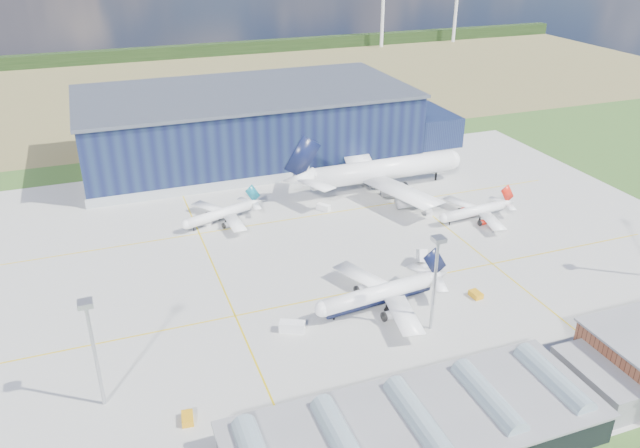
{
  "coord_description": "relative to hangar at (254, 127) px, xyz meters",
  "views": [
    {
      "loc": [
        -53.49,
        -129.66,
        82.26
      ],
      "look_at": [
        0.3,
        15.14,
        7.11
      ],
      "focal_mm": 35.0,
      "sensor_mm": 36.0,
      "label": 1
    }
  ],
  "objects": [
    {
      "name": "ground",
      "position": [
        -2.81,
        -94.8,
        -11.62
      ],
      "size": [
        600.0,
        600.0,
        0.0
      ],
      "primitive_type": "plane",
      "color": "#375A21",
      "rests_on": "ground"
    },
    {
      "name": "apron",
      "position": [
        -2.81,
        -84.8,
        -11.59
      ],
      "size": [
        220.0,
        160.0,
        0.08
      ],
      "color": "#A8A8A3",
      "rests_on": "ground"
    },
    {
      "name": "farmland",
      "position": [
        -2.81,
        125.2,
        -11.62
      ],
      "size": [
        600.0,
        220.0,
        0.01
      ],
      "primitive_type": "cube",
      "color": "olive",
      "rests_on": "ground"
    },
    {
      "name": "treeline",
      "position": [
        -2.81,
        205.2,
        -7.62
      ],
      "size": [
        600.0,
        8.0,
        8.0
      ],
      "primitive_type": "cube",
      "color": "black",
      "rests_on": "ground"
    },
    {
      "name": "hangar",
      "position": [
        0.0,
        0.0,
        0.0
      ],
      "size": [
        145.0,
        62.0,
        26.1
      ],
      "color": "#101638",
      "rests_on": "ground"
    },
    {
      "name": "glass_concourse",
      "position": [
        -9.26,
        -154.8,
        -7.93
      ],
      "size": [
        78.0,
        23.0,
        8.6
      ],
      "color": "black",
      "rests_on": "ground"
    },
    {
      "name": "light_mast_west",
      "position": [
        -62.81,
        -124.8,
        3.82
      ],
      "size": [
        2.6,
        2.6,
        23.0
      ],
      "color": "#ADAFB4",
      "rests_on": "ground"
    },
    {
      "name": "light_mast_center",
      "position": [
        7.19,
        -124.8,
        3.82
      ],
      "size": [
        2.6,
        2.6,
        23.0
      ],
      "color": "#ADAFB4",
      "rests_on": "ground"
    },
    {
      "name": "airliner_navy",
      "position": [
        -0.61,
        -113.02,
        -5.68
      ],
      "size": [
        39.94,
        39.23,
        11.88
      ],
      "primitive_type": null,
      "rotation": [
        0.0,
        0.0,
        3.25
      ],
      "color": "white",
      "rests_on": "ground"
    },
    {
      "name": "airliner_red",
      "position": [
        47.48,
        -79.62,
        -7.03
      ],
      "size": [
        30.53,
        29.98,
        9.18
      ],
      "primitive_type": null,
      "rotation": [
        0.0,
        0.0,
        3.23
      ],
      "color": "white",
      "rests_on": "ground"
    },
    {
      "name": "airliner_widebody",
      "position": [
        32.31,
        -47.53,
        -0.86
      ],
      "size": [
        66.7,
        65.28,
        21.51
      ],
      "primitive_type": null,
      "rotation": [
        0.0,
        0.0,
        0.01
      ],
      "color": "white",
      "rests_on": "ground"
    },
    {
      "name": "airliner_regional",
      "position": [
        -25.67,
        -54.8,
        -7.04
      ],
      "size": [
        35.42,
        35.04,
        9.15
      ],
      "primitive_type": null,
      "rotation": [
        0.0,
        0.0,
        3.47
      ],
      "color": "white",
      "rests_on": "ground"
    },
    {
      "name": "gse_tug_a",
      "position": [
        -48.83,
        -134.96,
        -10.9
      ],
      "size": [
        2.48,
        3.65,
        1.43
      ],
      "primitive_type": "cube",
      "rotation": [
        0.0,
        0.0,
        -0.12
      ],
      "color": "orange",
      "rests_on": "ground"
    },
    {
      "name": "gse_tug_b",
      "position": [
        23.9,
        -117.25,
        -10.9
      ],
      "size": [
        2.45,
        3.47,
        1.43
      ],
      "primitive_type": "cube",
      "rotation": [
        0.0,
        0.0,
        0.08
      ],
      "color": "orange",
      "rests_on": "ground"
    },
    {
      "name": "gse_van_a",
      "position": [
        -22.29,
        -115.07,
        -10.39
      ],
      "size": [
        6.12,
        4.72,
        2.45
      ],
      "primitive_type": "cube",
      "rotation": [
        0.0,
        0.0,
        1.1
      ],
      "color": "white",
      "rests_on": "ground"
    },
    {
      "name": "gse_cart_a",
      "position": [
        36.81,
        -71.34,
        -10.95
      ],
      "size": [
        3.01,
        3.61,
        1.34
      ],
      "primitive_type": "cube",
      "rotation": [
        0.0,
        0.0,
        -0.36
      ],
      "color": "white",
      "rests_on": "ground"
    },
    {
      "name": "gse_van_b",
      "position": [
        7.07,
        -56.98,
        -10.63
      ],
      "size": [
        4.2,
        4.6,
        1.97
      ],
      "primitive_type": "cube",
      "rotation": [
        0.0,
        0.0,
        0.66
      ],
      "color": "white",
      "rests_on": "ground"
    },
    {
      "name": "gse_tug_c",
      "position": [
        57.3,
        -32.8,
        -10.84
      ],
      "size": [
        2.72,
        3.84,
        1.56
      ],
      "primitive_type": "cube",
      "rotation": [
        0.0,
        0.0,
        -0.15
      ],
      "color": "orange",
      "rests_on": "ground"
    },
    {
      "name": "gse_cart_b",
      "position": [
        -29.73,
        -54.67,
        -10.92
      ],
      "size": [
        3.85,
        3.36,
        1.4
      ],
      "primitive_type": "cube",
      "rotation": [
        0.0,
        0.0,
        1.11
      ],
      "color": "white",
      "rests_on": "ground"
    },
    {
      "name": "gse_van_c",
      "position": [
        11.33,
        -140.8,
        -10.45
      ],
      "size": [
        5.33,
        3.68,
        2.33
      ],
      "primitive_type": "cube",
      "rotation": [
        0.0,
        0.0,
        1.26
      ],
      "color": "white",
      "rests_on": "ground"
    },
    {
      "name": "airstair",
      "position": [
        19.27,
        -98.51,
        -9.92
      ],
      "size": [
        3.78,
        5.71,
        3.39
      ],
      "primitive_type": "cube",
      "rotation": [
        0.0,
        0.0,
        -0.34
      ],
      "color": "white",
      "rests_on": "ground"
    },
    {
      "name": "car_a",
      "position": [
        9.88,
        -142.8,
        -10.95
      ],
      "size": [
        3.93,
        1.64,
        1.33
      ],
      "primitive_type": "imported",
      "rotation": [
        0.0,
        0.0,
        1.55
      ],
      "color": "#99999E",
      "rests_on": "ground"
    }
  ]
}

